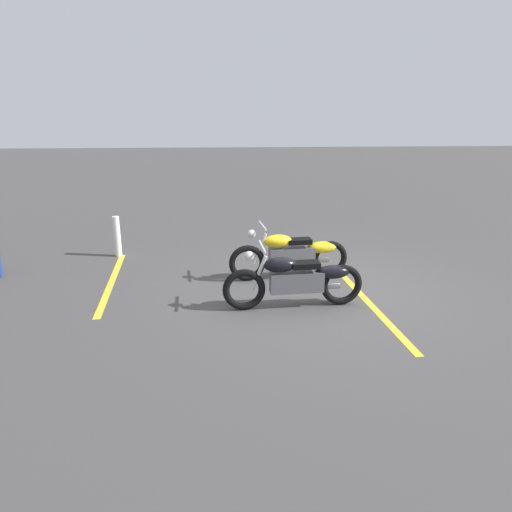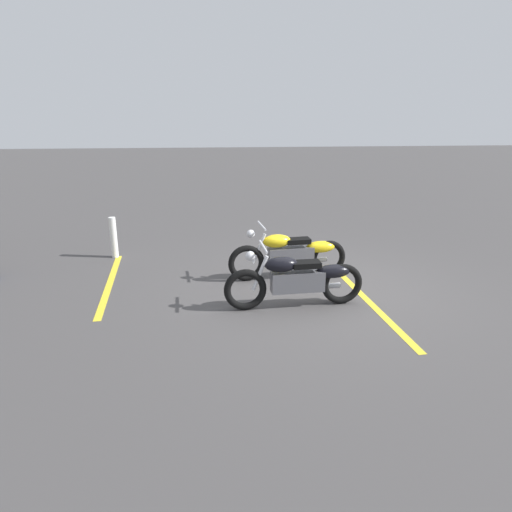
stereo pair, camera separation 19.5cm
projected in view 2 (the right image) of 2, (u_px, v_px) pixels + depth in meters
ground_plane at (324, 290)px, 8.08m from camera, size 60.00×60.00×0.00m
motorcycle_bright_foreground at (291, 254)px, 8.53m from camera, size 2.23×0.64×1.04m
motorcycle_dark_foreground at (298, 279)px, 7.28m from camera, size 2.23×0.62×1.04m
bollard_post at (114, 237)px, 9.70m from camera, size 0.14×0.14×0.86m
parking_stripe_near at (372, 305)px, 7.46m from camera, size 0.39×3.20×0.01m
parking_stripe_mid at (110, 283)px, 8.39m from camera, size 0.39×3.20×0.01m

